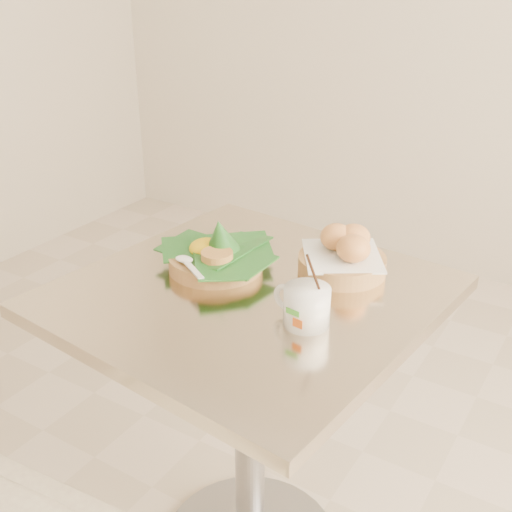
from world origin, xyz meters
The scene contains 4 objects.
cafe_table centered at (0.12, -0.02, 0.53)m, with size 0.77×0.77×0.75m.
rice_basket centered at (0.01, 0.02, 0.78)m, with size 0.26×0.26×0.13m.
bread_basket centered at (0.25, 0.15, 0.79)m, with size 0.22×0.22×0.10m.
coffee_mug centered at (0.28, -0.08, 0.79)m, with size 0.12×0.09×0.15m.
Camera 1 is at (0.74, -1.00, 1.38)m, focal length 45.00 mm.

